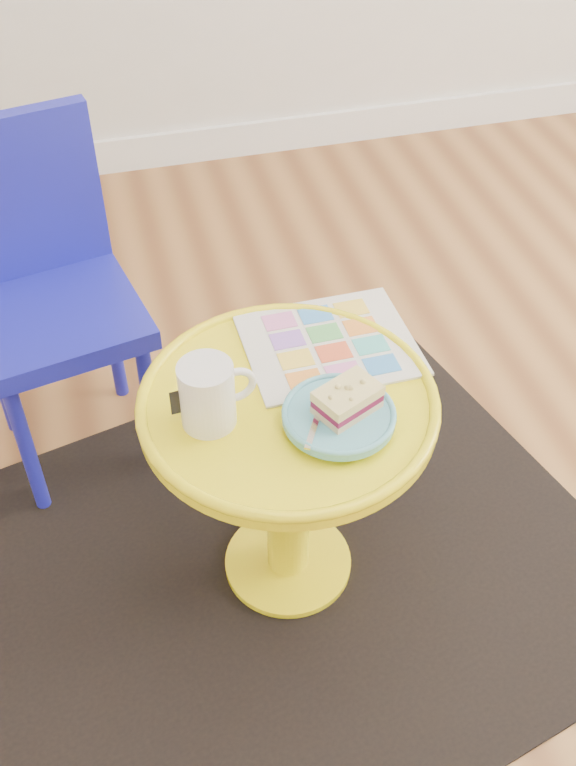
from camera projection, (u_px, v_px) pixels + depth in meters
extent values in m
cube|color=white|center=(361.00, 124.00, 3.11)|extent=(4.00, 0.02, 0.12)
cube|color=black|center=(288.00, 564.00, 1.79)|extent=(1.52, 1.38, 0.01)
cylinder|color=yellow|center=(288.00, 562.00, 1.79)|extent=(0.26, 0.26, 0.02)
cylinder|color=yellow|center=(288.00, 492.00, 1.63)|extent=(0.08, 0.08, 0.44)
cylinder|color=yellow|center=(288.00, 405.00, 1.47)|extent=(0.52, 0.52, 0.03)
cylinder|color=#191BA5|center=(28.00, 452.00, 1.79)|extent=(0.03, 0.03, 0.36)
cylinder|color=#191BA5|center=(151.00, 411.00, 1.88)|extent=(0.03, 0.03, 0.36)
cylinder|color=#191BA5|center=(113.00, 339.00, 2.06)|extent=(0.03, 0.03, 0.36)
cube|color=#191BA5|center=(55.00, 316.00, 1.77)|extent=(0.40, 0.40, 0.05)
cube|color=#191BA5|center=(17.00, 199.00, 1.73)|extent=(0.34, 0.10, 0.36)
cube|color=silver|center=(329.00, 344.00, 1.56)|extent=(0.31, 0.26, 0.01)
cylinder|color=white|center=(207.00, 395.00, 1.38)|extent=(0.09, 0.09, 0.12)
torus|color=white|center=(236.00, 385.00, 1.39)|extent=(0.07, 0.02, 0.07)
cylinder|color=#D1B78C|center=(205.00, 371.00, 1.34)|extent=(0.08, 0.08, 0.01)
cylinder|color=#58A9BB|center=(339.00, 420.00, 1.41)|extent=(0.07, 0.07, 0.01)
cylinder|color=#58A9BB|center=(339.00, 416.00, 1.40)|extent=(0.19, 0.19, 0.01)
cube|color=#D3BC8C|center=(347.00, 406.00, 1.40)|extent=(0.12, 0.10, 0.01)
cube|color=maroon|center=(347.00, 400.00, 1.39)|extent=(0.12, 0.10, 0.01)
cube|color=#EADB8C|center=(348.00, 393.00, 1.38)|extent=(0.12, 0.11, 0.02)
cube|color=silver|center=(315.00, 424.00, 1.38)|extent=(0.06, 0.11, 0.00)
cube|color=silver|center=(325.00, 395.00, 1.43)|extent=(0.03, 0.04, 0.00)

